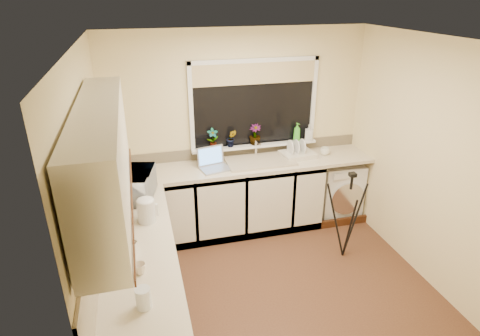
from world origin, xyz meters
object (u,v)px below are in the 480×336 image
(laptop, at_px, (213,163))
(plant_c, at_px, (255,135))
(plant_b, at_px, (231,138))
(cup_back, at_px, (325,151))
(tripod, at_px, (347,216))
(dish_rack, at_px, (297,154))
(washing_machine, at_px, (337,188))
(cup_left, at_px, (140,269))
(kettle, at_px, (146,211))
(glass_jug, at_px, (143,298))
(microwave, at_px, (135,185))
(soap_bottle_green, at_px, (297,132))
(steel_jar, at_px, (133,248))
(soap_bottle_clear, at_px, (309,132))
(plant_a, at_px, (213,139))

(laptop, bearing_deg, plant_c, 10.78)
(plant_b, distance_m, cup_back, 1.21)
(tripod, bearing_deg, dish_rack, 89.39)
(washing_machine, xyz_separation_m, laptop, (-1.71, -0.06, 0.59))
(cup_left, bearing_deg, kettle, 83.20)
(washing_machine, distance_m, glass_jug, 3.44)
(laptop, xyz_separation_m, microwave, (-0.90, -0.52, 0.08))
(plant_b, bearing_deg, soap_bottle_green, -0.04)
(plant_c, relative_size, soap_bottle_green, 1.10)
(laptop, height_order, cup_back, laptop)
(glass_jug, xyz_separation_m, soap_bottle_green, (2.04, 2.36, 0.19))
(kettle, distance_m, glass_jug, 1.10)
(cup_left, bearing_deg, cup_back, 37.26)
(dish_rack, xyz_separation_m, cup_left, (-2.00, -1.82, 0.01))
(plant_b, bearing_deg, glass_jug, -116.47)
(laptop, distance_m, kettle, 1.31)
(steel_jar, bearing_deg, plant_b, 54.61)
(tripod, distance_m, soap_bottle_clear, 1.25)
(soap_bottle_green, xyz_separation_m, cup_back, (0.31, -0.20, -0.22))
(dish_rack, distance_m, soap_bottle_green, 0.30)
(microwave, bearing_deg, steel_jar, -169.68)
(soap_bottle_green, bearing_deg, plant_a, -179.70)
(tripod, height_order, plant_a, plant_a)
(dish_rack, distance_m, microwave, 2.08)
(steel_jar, bearing_deg, dish_rack, 37.36)
(plant_c, bearing_deg, cup_left, -126.62)
(kettle, relative_size, glass_jug, 1.40)
(kettle, xyz_separation_m, plant_b, (1.10, 1.26, 0.15))
(plant_b, height_order, cup_back, plant_b)
(laptop, distance_m, plant_a, 0.32)
(tripod, relative_size, glass_jug, 6.99)
(microwave, xyz_separation_m, cup_back, (2.35, 0.56, -0.09))
(microwave, bearing_deg, plant_b, -43.83)
(washing_machine, relative_size, plant_b, 3.45)
(steel_jar, xyz_separation_m, soap_bottle_green, (2.09, 1.73, 0.21))
(cup_back, bearing_deg, laptop, -178.44)
(glass_jug, height_order, plant_c, plant_c)
(kettle, xyz_separation_m, steel_jar, (-0.13, -0.47, -0.05))
(dish_rack, relative_size, plant_b, 1.85)
(glass_jug, relative_size, plant_c, 0.59)
(glass_jug, height_order, plant_b, plant_b)
(laptop, relative_size, tripod, 0.36)
(microwave, xyz_separation_m, plant_c, (1.48, 0.77, 0.14))
(tripod, bearing_deg, microwave, 155.96)
(plant_c, bearing_deg, plant_b, -178.44)
(plant_a, relative_size, cup_left, 2.84)
(plant_b, bearing_deg, plant_c, 1.56)
(plant_a, bearing_deg, washing_machine, -5.98)
(microwave, relative_size, plant_c, 1.98)
(dish_rack, distance_m, cup_back, 0.36)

